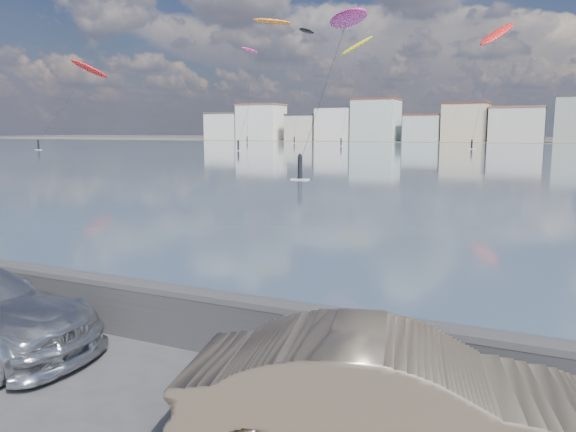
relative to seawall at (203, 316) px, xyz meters
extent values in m
plane|color=#333335|center=(0.00, -2.70, -0.58)|extent=(700.00, 700.00, 0.00)
cube|color=#375267|center=(0.00, 88.80, -0.58)|extent=(500.00, 177.00, 0.00)
cube|color=#4C473D|center=(0.00, 197.30, -0.57)|extent=(500.00, 60.00, 0.00)
cube|color=#28282B|center=(0.00, 0.00, -0.13)|extent=(400.00, 0.35, 0.90)
cylinder|color=#28282B|center=(0.00, 0.00, 0.32)|extent=(400.00, 0.36, 0.36)
cube|color=white|center=(-112.00, 183.30, 4.42)|extent=(14.00, 11.00, 10.00)
cube|color=#4C423D|center=(-112.00, 183.30, 9.72)|extent=(14.28, 11.22, 0.60)
cube|color=white|center=(-96.50, 183.30, 5.92)|extent=(16.00, 12.00, 13.00)
cube|color=brown|center=(-96.50, 183.30, 12.72)|extent=(16.32, 12.24, 0.60)
cube|color=beige|center=(-79.00, 183.30, 3.92)|extent=(11.00, 10.00, 9.00)
cube|color=#2D2D33|center=(-79.00, 183.30, 8.72)|extent=(11.22, 10.20, 0.60)
cube|color=white|center=(-66.00, 183.30, 5.17)|extent=(13.00, 11.00, 11.50)
cube|color=#2D2D33|center=(-66.00, 183.30, 11.22)|extent=(13.26, 11.22, 0.60)
cube|color=#B7C6BC|center=(-51.50, 183.30, 6.42)|extent=(15.00, 12.00, 14.00)
cube|color=brown|center=(-51.50, 183.30, 13.72)|extent=(15.30, 12.24, 0.60)
cube|color=#B7C6BC|center=(-35.00, 183.30, 3.67)|extent=(12.00, 10.00, 8.50)
cube|color=brown|center=(-35.00, 183.30, 8.22)|extent=(12.24, 10.20, 0.60)
cube|color=beige|center=(-21.50, 183.30, 5.42)|extent=(14.00, 11.00, 12.00)
cube|color=#562D23|center=(-21.50, 183.30, 11.72)|extent=(14.28, 11.22, 0.60)
cube|color=beige|center=(-6.00, 183.30, 4.67)|extent=(16.00, 13.00, 10.50)
cube|color=brown|center=(-6.00, 183.30, 10.22)|extent=(16.32, 13.26, 0.60)
imported|color=tan|center=(3.83, -1.99, 0.19)|extent=(4.95, 2.73, 1.55)
ellipsoid|color=#E5338C|center=(-85.56, 155.37, 28.69)|extent=(3.67, 8.80, 1.73)
cube|color=white|center=(-82.71, 147.87, -0.53)|extent=(1.40, 0.42, 0.08)
cylinder|color=black|center=(-82.71, 147.87, 0.37)|extent=(0.36, 0.36, 1.70)
sphere|color=black|center=(-82.71, 147.87, 1.27)|extent=(0.28, 0.28, 0.28)
cylinder|color=black|center=(-84.13, 151.62, 14.70)|extent=(2.89, 7.54, 27.98)
ellipsoid|color=black|center=(-63.39, 150.03, 32.23)|extent=(8.98, 8.69, 4.13)
cube|color=white|center=(-62.68, 139.89, -0.53)|extent=(1.40, 0.42, 0.08)
cylinder|color=black|center=(-62.68, 139.89, 0.37)|extent=(0.36, 0.36, 1.70)
sphere|color=black|center=(-62.68, 139.89, 1.27)|extent=(0.28, 0.28, 0.28)
cylinder|color=black|center=(-63.03, 144.96, 16.47)|extent=(0.74, 10.18, 31.52)
ellipsoid|color=yellow|center=(-41.67, 131.73, 24.26)|extent=(9.06, 4.13, 5.69)
cube|color=white|center=(-40.98, 119.44, -0.53)|extent=(1.40, 0.42, 0.08)
cylinder|color=black|center=(-40.98, 119.44, 0.37)|extent=(0.36, 0.36, 1.70)
sphere|color=black|center=(-40.98, 119.44, 1.27)|extent=(0.28, 0.28, 0.28)
cylinder|color=black|center=(-41.33, 125.58, 12.49)|extent=(0.72, 12.32, 23.56)
ellipsoid|color=#E5338C|center=(-12.79, 43.24, 13.31)|extent=(7.67, 9.97, 1.36)
cube|color=white|center=(-12.11, 31.08, -0.53)|extent=(1.40, 0.42, 0.08)
cylinder|color=black|center=(-12.11, 31.08, 0.37)|extent=(0.36, 0.36, 1.70)
sphere|color=black|center=(-12.11, 31.08, 1.27)|extent=(0.28, 0.28, 0.28)
cylinder|color=black|center=(-12.45, 37.16, 7.01)|extent=(0.72, 12.18, 12.61)
ellipsoid|color=orange|center=(-46.75, 94.98, 24.39)|extent=(7.62, 6.62, 1.45)
cube|color=white|center=(-47.36, 82.02, -0.53)|extent=(1.40, 0.42, 0.08)
cylinder|color=black|center=(-47.36, 82.02, 0.37)|extent=(0.36, 0.36, 1.70)
sphere|color=black|center=(-47.36, 82.02, 1.27)|extent=(0.28, 0.28, 0.28)
cylinder|color=black|center=(-47.06, 88.50, 12.56)|extent=(0.63, 12.98, 23.69)
ellipsoid|color=red|center=(-7.65, 124.44, 23.59)|extent=(8.04, 8.05, 6.76)
cube|color=white|center=(-9.91, 110.41, -0.53)|extent=(1.40, 0.42, 0.08)
cylinder|color=black|center=(-9.91, 110.41, 0.37)|extent=(0.36, 0.36, 1.70)
sphere|color=black|center=(-9.91, 110.41, 1.27)|extent=(0.28, 0.28, 0.28)
cylinder|color=black|center=(-8.78, 117.43, 12.16)|extent=(2.29, 14.06, 22.89)
ellipsoid|color=red|center=(-81.01, 80.45, 15.47)|extent=(7.10, 6.00, 4.79)
cube|color=white|center=(-84.68, 69.89, -0.53)|extent=(1.40, 0.42, 0.08)
cylinder|color=black|center=(-84.68, 69.89, 0.37)|extent=(0.36, 0.36, 1.70)
sphere|color=black|center=(-84.68, 69.89, 1.27)|extent=(0.28, 0.28, 0.28)
cylinder|color=black|center=(-82.84, 75.17, 8.10)|extent=(3.71, 10.59, 14.77)
camera|label=1|loc=(5.26, -7.69, 3.14)|focal=35.00mm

